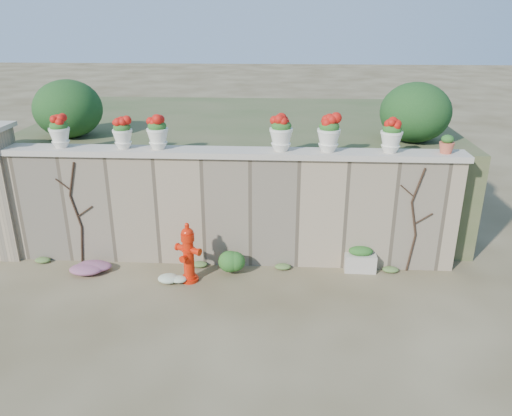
# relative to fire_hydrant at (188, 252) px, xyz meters

# --- Properties ---
(ground) EXTENTS (80.00, 80.00, 0.00)m
(ground) POSITION_rel_fire_hydrant_xyz_m (0.59, -1.00, -0.54)
(ground) COLOR #4B3E25
(ground) RESTS_ON ground
(stone_wall) EXTENTS (8.00, 0.40, 2.00)m
(stone_wall) POSITION_rel_fire_hydrant_xyz_m (0.59, 0.80, 0.46)
(stone_wall) COLOR gray
(stone_wall) RESTS_ON ground
(wall_cap) EXTENTS (8.10, 0.52, 0.10)m
(wall_cap) POSITION_rel_fire_hydrant_xyz_m (0.59, 0.80, 1.51)
(wall_cap) COLOR #BDB1A0
(wall_cap) RESTS_ON stone_wall
(raised_fill) EXTENTS (9.00, 6.00, 2.00)m
(raised_fill) POSITION_rel_fire_hydrant_xyz_m (0.59, 4.00, 0.46)
(raised_fill) COLOR #384C23
(raised_fill) RESTS_ON ground
(back_shrub_left) EXTENTS (1.30, 1.30, 1.10)m
(back_shrub_left) POSITION_rel_fire_hydrant_xyz_m (-2.61, 2.00, 2.01)
(back_shrub_left) COLOR #143814
(back_shrub_left) RESTS_ON raised_fill
(back_shrub_right) EXTENTS (1.30, 1.30, 1.10)m
(back_shrub_right) POSITION_rel_fire_hydrant_xyz_m (3.99, 2.00, 2.01)
(back_shrub_right) COLOR #143814
(back_shrub_right) RESTS_ON raised_fill
(vine_left) EXTENTS (0.60, 0.04, 1.91)m
(vine_left) POSITION_rel_fire_hydrant_xyz_m (-2.08, 0.58, 0.46)
(vine_left) COLOR black
(vine_left) RESTS_ON ground
(vine_right) EXTENTS (0.60, 0.04, 1.91)m
(vine_right) POSITION_rel_fire_hydrant_xyz_m (3.82, 0.58, 0.46)
(vine_right) COLOR black
(vine_right) RESTS_ON ground
(fire_hydrant) EXTENTS (0.45, 0.33, 1.06)m
(fire_hydrant) POSITION_rel_fire_hydrant_xyz_m (0.00, 0.00, 0.00)
(fire_hydrant) COLOR red
(fire_hydrant) RESTS_ON ground
(planter_box) EXTENTS (0.55, 0.33, 0.46)m
(planter_box) POSITION_rel_fire_hydrant_xyz_m (2.95, 0.55, -0.32)
(planter_box) COLOR #BDB1A0
(planter_box) RESTS_ON ground
(green_shrub) EXTENTS (0.58, 0.52, 0.55)m
(green_shrub) POSITION_rel_fire_hydrant_xyz_m (0.65, 0.22, -0.26)
(green_shrub) COLOR #1E5119
(green_shrub) RESTS_ON ground
(magenta_clump) EXTENTS (0.84, 0.56, 0.22)m
(magenta_clump) POSITION_rel_fire_hydrant_xyz_m (-1.76, 0.15, -0.42)
(magenta_clump) COLOR #C02699
(magenta_clump) RESTS_ON ground
(white_flowers) EXTENTS (0.49, 0.39, 0.17)m
(white_flowers) POSITION_rel_fire_hydrant_xyz_m (-0.24, -0.09, -0.45)
(white_flowers) COLOR white
(white_flowers) RESTS_ON ground
(urn_pot_0) EXTENTS (0.35, 0.35, 0.55)m
(urn_pot_0) POSITION_rel_fire_hydrant_xyz_m (-2.29, 0.80, 1.84)
(urn_pot_0) COLOR white
(urn_pot_0) RESTS_ON wall_cap
(urn_pot_1) EXTENTS (0.34, 0.34, 0.53)m
(urn_pot_1) POSITION_rel_fire_hydrant_xyz_m (-1.19, 0.80, 1.83)
(urn_pot_1) COLOR white
(urn_pot_1) RESTS_ON wall_cap
(urn_pot_2) EXTENTS (0.36, 0.36, 0.57)m
(urn_pot_2) POSITION_rel_fire_hydrant_xyz_m (-0.58, 0.80, 1.85)
(urn_pot_2) COLOR white
(urn_pot_2) RESTS_ON wall_cap
(urn_pot_3) EXTENTS (0.39, 0.39, 0.61)m
(urn_pot_3) POSITION_rel_fire_hydrant_xyz_m (1.51, 0.80, 1.87)
(urn_pot_3) COLOR white
(urn_pot_3) RESTS_ON wall_cap
(urn_pot_4) EXTENTS (0.39, 0.39, 0.61)m
(urn_pot_4) POSITION_rel_fire_hydrant_xyz_m (2.30, 0.80, 1.87)
(urn_pot_4) COLOR white
(urn_pot_4) RESTS_ON wall_cap
(urn_pot_5) EXTENTS (0.36, 0.36, 0.57)m
(urn_pot_5) POSITION_rel_fire_hydrant_xyz_m (3.34, 0.80, 1.85)
(urn_pot_5) COLOR white
(urn_pot_5) RESTS_ON wall_cap
(terracotta_pot) EXTENTS (0.25, 0.25, 0.30)m
(terracotta_pot) POSITION_rel_fire_hydrant_xyz_m (4.25, 0.80, 1.70)
(terracotta_pot) COLOR #C8583D
(terracotta_pot) RESTS_ON wall_cap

